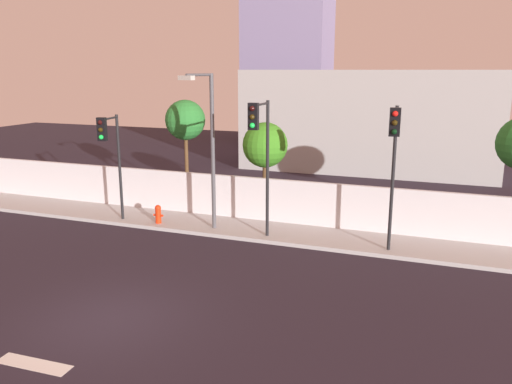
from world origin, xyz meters
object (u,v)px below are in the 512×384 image
traffic_light_left (394,149)px  roadside_tree_leftmost (185,121)px  street_lamp_curbside (209,139)px  fire_hydrant (158,213)px  roadside_tree_midleft (265,146)px  traffic_light_right (110,146)px  traffic_light_center (260,141)px

traffic_light_left → roadside_tree_leftmost: size_ratio=1.01×
traffic_light_left → street_lamp_curbside: (-6.95, 0.53, -0.06)m
fire_hydrant → roadside_tree_midleft: 5.53m
street_lamp_curbside → fire_hydrant: size_ratio=7.85×
traffic_light_right → fire_hydrant: size_ratio=5.72×
traffic_light_right → street_lamp_curbside: bearing=10.2°
traffic_light_center → roadside_tree_midleft: size_ratio=1.25×
traffic_light_left → traffic_light_right: (-10.97, -0.19, -0.41)m
roadside_tree_leftmost → street_lamp_curbside: bearing=-50.6°
traffic_light_center → roadside_tree_leftmost: (-5.29, 4.33, 0.15)m
fire_hydrant → traffic_light_center: bearing=-9.4°
traffic_light_center → street_lamp_curbside: 2.54m
traffic_light_center → fire_hydrant: traffic_light_center is taller
traffic_light_left → traffic_light_right: traffic_light_left is taller
traffic_light_right → roadside_tree_leftmost: bearing=75.1°
traffic_light_center → fire_hydrant: bearing=170.6°
traffic_light_center → traffic_light_left: bearing=3.5°
roadside_tree_midleft → fire_hydrant: bearing=-134.1°
fire_hydrant → street_lamp_curbside: bearing=0.3°
traffic_light_right → roadside_tree_leftmost: roadside_tree_leftmost is taller
street_lamp_curbside → fire_hydrant: 3.98m
traffic_light_left → fire_hydrant: traffic_light_left is taller
street_lamp_curbside → roadside_tree_leftmost: bearing=129.4°
traffic_light_right → fire_hydrant: (1.63, 0.71, -2.83)m
roadside_tree_midleft → roadside_tree_leftmost: bearing=180.0°
street_lamp_curbside → fire_hydrant: (-2.39, -0.01, -3.18)m
street_lamp_curbside → roadside_tree_midleft: (1.04, 3.52, -0.66)m
traffic_light_right → fire_hydrant: bearing=23.6°
street_lamp_curbside → roadside_tree_midleft: size_ratio=1.48×
traffic_light_right → street_lamp_curbside: 4.10m
fire_hydrant → roadside_tree_midleft: roadside_tree_midleft is taller
fire_hydrant → traffic_light_left: bearing=-3.2°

